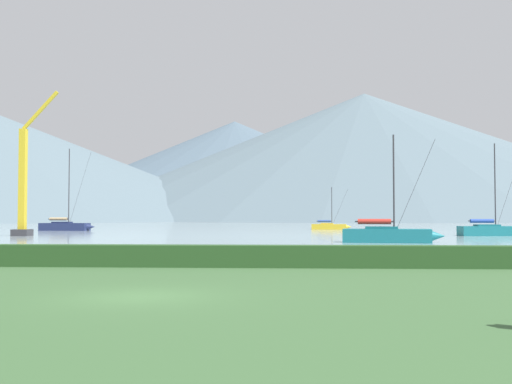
# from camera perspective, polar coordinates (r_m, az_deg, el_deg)

# --- Properties ---
(ground_plane) EXTENTS (1000.00, 1000.00, 0.00)m
(ground_plane) POSITION_cam_1_polar(r_m,az_deg,el_deg) (19.65, -10.70, -9.46)
(ground_plane) COLOR #385B33
(harbor_water) EXTENTS (320.00, 246.00, 0.00)m
(harbor_water) POSITION_cam_1_polar(r_m,az_deg,el_deg) (156.01, 1.46, -3.07)
(harbor_water) COLOR #8C9EA3
(harbor_water) RESTS_ON ground_plane
(hedge_line) EXTENTS (80.00, 1.20, 1.06)m
(hedge_line) POSITION_cam_1_polar(r_m,az_deg,el_deg) (30.35, -5.68, -5.89)
(hedge_line) COLOR #284C23
(hedge_line) RESTS_ON ground_plane
(sailboat_slip_1) EXTENTS (9.31, 3.82, 9.92)m
(sailboat_slip_1) POSITION_cam_1_polar(r_m,az_deg,el_deg) (58.01, 12.08, -3.84)
(sailboat_slip_1) COLOR #19707A
(sailboat_slip_1) RESTS_ON harbor_water
(sailboat_slip_3) EXTENTS (7.01, 2.62, 7.45)m
(sailboat_slip_3) POSITION_cam_1_polar(r_m,az_deg,el_deg) (108.81, 6.79, -3.16)
(sailboat_slip_3) COLOR gold
(sailboat_slip_3) RESTS_ON harbor_water
(sailboat_slip_8) EXTENTS (9.09, 3.17, 13.34)m
(sailboat_slip_8) POSITION_cam_1_polar(r_m,az_deg,el_deg) (105.14, -17.17, -3.00)
(sailboat_slip_8) COLOR navy
(sailboat_slip_8) RESTS_ON harbor_water
(sailboat_slip_9) EXTENTS (8.70, 3.06, 11.26)m
(sailboat_slip_9) POSITION_cam_1_polar(r_m,az_deg,el_deg) (80.32, 20.89, -3.29)
(sailboat_slip_9) COLOR #19707A
(sailboat_slip_9) RESTS_ON harbor_water
(dock_crane) EXTENTS (5.28, 2.00, 17.61)m
(dock_crane) POSITION_cam_1_polar(r_m,az_deg,el_deg) (79.87, -20.63, 0.27)
(dock_crane) COLOR #333338
(dock_crane) RESTS_ON ground_plane
(distant_hill_west_ridge) EXTENTS (312.41, 312.41, 68.73)m
(distant_hill_west_ridge) POSITION_cam_1_polar(r_m,az_deg,el_deg) (435.40, -2.00, 2.05)
(distant_hill_west_ridge) COLOR #4C6070
(distant_hill_west_ridge) RESTS_ON ground_plane
(distant_hill_far_shoulder) EXTENTS (359.94, 359.94, 76.11)m
(distant_hill_far_shoulder) POSITION_cam_1_polar(r_m,az_deg,el_deg) (378.48, 9.97, 3.28)
(distant_hill_far_shoulder) COLOR slate
(distant_hill_far_shoulder) RESTS_ON ground_plane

